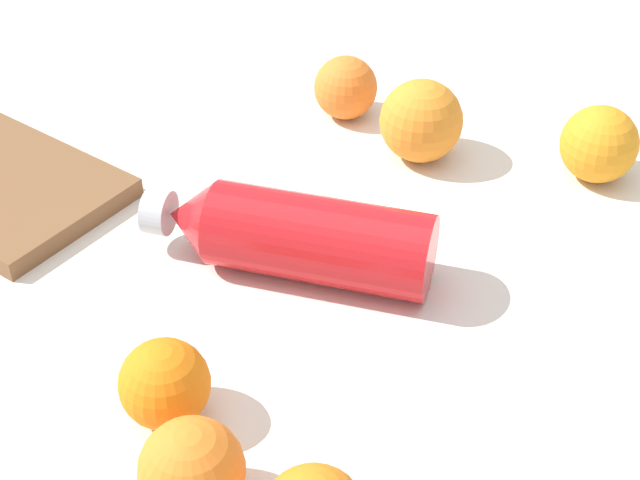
{
  "coord_description": "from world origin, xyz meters",
  "views": [
    {
      "loc": [
        -0.23,
        0.57,
        0.52
      ],
      "look_at": [
        -0.04,
        -0.01,
        0.04
      ],
      "focal_mm": 54.99,
      "sensor_mm": 36.0,
      "label": 1
    }
  ],
  "objects": [
    {
      "name": "orange_0",
      "position": [
        -0.04,
        0.23,
        0.03
      ],
      "size": [
        0.07,
        0.07,
        0.07
      ],
      "primitive_type": "sphere",
      "color": "orange",
      "rests_on": "ground_plane"
    },
    {
      "name": "water_bottle",
      "position": [
        -0.02,
        -0.01,
        0.04
      ],
      "size": [
        0.24,
        0.08,
        0.07
      ],
      "rotation": [
        0.0,
        0.0,
        0.05
      ],
      "color": "red",
      "rests_on": "ground_plane"
    },
    {
      "name": "orange_3",
      "position": [
        0.01,
        -0.26,
        0.03
      ],
      "size": [
        0.06,
        0.06,
        0.06
      ],
      "primitive_type": "sphere",
      "color": "orange",
      "rests_on": "ground_plane"
    },
    {
      "name": "orange_1",
      "position": [
        0.01,
        0.16,
        0.03
      ],
      "size": [
        0.06,
        0.06,
        0.06
      ],
      "primitive_type": "sphere",
      "color": "orange",
      "rests_on": "ground_plane"
    },
    {
      "name": "ground_plane",
      "position": [
        0.0,
        0.0,
        0.0
      ],
      "size": [
        2.4,
        2.4,
        0.0
      ],
      "primitive_type": "plane",
      "color": "silver"
    },
    {
      "name": "orange_2",
      "position": [
        -0.24,
        -0.23,
        0.04
      ],
      "size": [
        0.07,
        0.07,
        0.07
      ],
      "primitive_type": "sphere",
      "color": "orange",
      "rests_on": "ground_plane"
    },
    {
      "name": "orange_4",
      "position": [
        -0.08,
        -0.21,
        0.04
      ],
      "size": [
        0.08,
        0.08,
        0.08
      ],
      "primitive_type": "sphere",
      "color": "orange",
      "rests_on": "ground_plane"
    }
  ]
}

